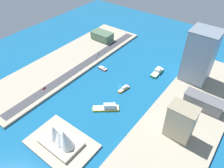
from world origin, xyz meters
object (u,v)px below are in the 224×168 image
(van_white, at_px, (98,54))
(warehouse_low_gray, at_px, (203,102))
(opera_landmark, at_px, (61,139))
(ferry_green_doubledeck, at_px, (157,72))
(terminal_long_green, at_px, (102,36))
(traffic_light_waterfront, at_px, (97,58))
(ferry_yellow_fast, at_px, (107,107))
(tower_tall_glass, at_px, (200,56))
(office_block_beige, at_px, (180,122))
(pickup_red, at_px, (44,88))
(water_taxi_orange, at_px, (124,89))
(tugboat_red, at_px, (103,68))

(van_white, bearing_deg, warehouse_low_gray, 174.81)
(opera_landmark, bearing_deg, warehouse_low_gray, -124.77)
(ferry_green_doubledeck, bearing_deg, warehouse_low_gray, 157.22)
(ferry_green_doubledeck, height_order, terminal_long_green, terminal_long_green)
(traffic_light_waterfront, bearing_deg, ferry_yellow_fast, 137.36)
(tower_tall_glass, bearing_deg, office_block_beige, 101.92)
(ferry_yellow_fast, distance_m, terminal_long_green, 149.65)
(ferry_yellow_fast, relative_size, terminal_long_green, 0.79)
(ferry_yellow_fast, height_order, pickup_red, ferry_yellow_fast)
(ferry_green_doubledeck, relative_size, van_white, 5.74)
(ferry_green_doubledeck, height_order, tower_tall_glass, tower_tall_glass)
(water_taxi_orange, height_order, traffic_light_waterfront, traffic_light_waterfront)
(water_taxi_orange, relative_size, pickup_red, 3.55)
(warehouse_low_gray, relative_size, pickup_red, 8.03)
(van_white, distance_m, opera_landmark, 151.02)
(office_block_beige, height_order, pickup_red, office_block_beige)
(tower_tall_glass, bearing_deg, warehouse_low_gray, 120.98)
(ferry_yellow_fast, distance_m, warehouse_low_gray, 99.21)
(traffic_light_waterfront, bearing_deg, terminal_long_green, -58.01)
(water_taxi_orange, xyz_separation_m, ferry_yellow_fast, (-3.61, 35.89, 0.77))
(water_taxi_orange, height_order, ferry_green_doubledeck, ferry_green_doubledeck)
(van_white, xyz_separation_m, opera_landmark, (-70.88, 133.20, 6.57))
(terminal_long_green, bearing_deg, opera_landmark, 118.74)
(ferry_green_doubledeck, height_order, van_white, ferry_green_doubledeck)
(office_block_beige, distance_m, van_white, 160.80)
(tugboat_red, distance_m, ferry_green_doubledeck, 70.77)
(terminal_long_green, distance_m, opera_landmark, 195.70)
(terminal_long_green, bearing_deg, ferry_yellow_fast, 131.13)
(water_taxi_orange, distance_m, ferry_green_doubledeck, 54.58)
(ferry_yellow_fast, xyz_separation_m, pickup_red, (76.59, 20.38, 1.09))
(warehouse_low_gray, bearing_deg, pickup_red, 27.47)
(pickup_red, bearing_deg, office_block_beige, -167.83)
(terminal_long_green, xyz_separation_m, opera_landmark, (-94.10, 171.59, 1.28))
(warehouse_low_gray, xyz_separation_m, van_white, (153.64, -13.95, -5.80))
(ferry_yellow_fast, bearing_deg, tugboat_red, -47.04)
(terminal_long_green, bearing_deg, warehouse_low_gray, 163.51)
(ferry_green_doubledeck, xyz_separation_m, van_white, (87.21, 13.95, 1.15))
(van_white, distance_m, pickup_red, 94.61)
(office_block_beige, distance_m, terminal_long_green, 198.40)
(tower_tall_glass, height_order, warehouse_low_gray, tower_tall_glass)
(tower_tall_glass, xyz_separation_m, warehouse_low_gray, (-25.73, 42.86, -24.61))
(tugboat_red, relative_size, opera_landmark, 0.38)
(ferry_yellow_fast, relative_size, traffic_light_waterfront, 4.00)
(ferry_green_doubledeck, bearing_deg, opera_landmark, 83.67)
(ferry_yellow_fast, xyz_separation_m, terminal_long_green, (98.35, -112.61, 6.30))
(van_white, relative_size, traffic_light_waterfront, 0.67)
(water_taxi_orange, distance_m, tugboat_red, 48.74)
(ferry_green_doubledeck, height_order, ferry_yellow_fast, ferry_yellow_fast)
(office_block_beige, height_order, traffic_light_waterfront, office_block_beige)
(ferry_green_doubledeck, bearing_deg, pickup_red, 50.75)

